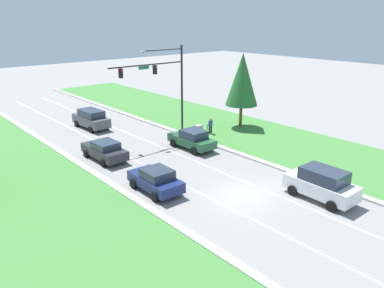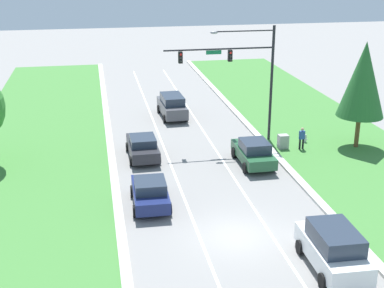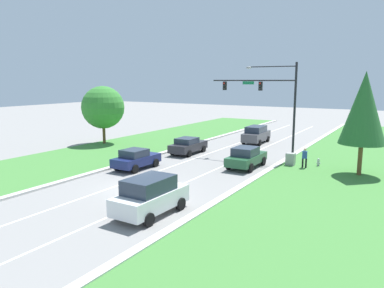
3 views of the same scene
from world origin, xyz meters
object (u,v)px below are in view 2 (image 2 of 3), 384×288
white_suv (333,248)px  conifer_near_right_tree (363,80)px  charcoal_sedan (143,147)px  pedestrian (302,138)px  forest_sedan (254,152)px  fire_hydrant (305,139)px  graphite_suv (172,106)px  traffic_signal_mast (243,67)px  navy_sedan (150,192)px  utility_cabinet (283,142)px

white_suv → conifer_near_right_tree: (8.47, 14.50, 4.01)m
charcoal_sedan → pedestrian: (11.34, -0.59, 0.13)m
forest_sedan → conifer_near_right_tree: 9.47m
white_suv → fire_hydrant: white_suv is taller
charcoal_sedan → white_suv: bearing=-66.6°
pedestrian → fire_hydrant: size_ratio=2.41×
forest_sedan → graphite_suv: bearing=107.2°
graphite_suv → fire_hydrant: graphite_suv is taller
graphite_suv → pedestrian: bearing=-53.4°
traffic_signal_mast → pedestrian: (3.84, -2.42, -4.75)m
navy_sedan → pedestrian: pedestrian is taller
navy_sedan → white_suv: size_ratio=0.93×
forest_sedan → conifer_near_right_tree: (8.30, 1.78, 4.19)m
forest_sedan → utility_cabinet: size_ratio=4.22×
charcoal_sedan → conifer_near_right_tree: (15.45, -0.85, 4.25)m
graphite_suv → utility_cabinet: graphite_suv is taller
forest_sedan → fire_hydrant: bearing=33.5°
fire_hydrant → conifer_near_right_tree: 5.95m
fire_hydrant → graphite_suv: bearing=135.7°
charcoal_sedan → utility_cabinet: size_ratio=4.25×
traffic_signal_mast → charcoal_sedan: traffic_signal_mast is taller
white_suv → utility_cabinet: white_suv is taller
traffic_signal_mast → charcoal_sedan: (-7.50, -1.82, -4.88)m
traffic_signal_mast → utility_cabinet: (2.59, -2.01, -5.14)m
traffic_signal_mast → graphite_suv: (-4.06, 7.39, -4.67)m
charcoal_sedan → utility_cabinet: charcoal_sedan is taller
fire_hydrant → pedestrian: bearing=-122.2°
navy_sedan → fire_hydrant: (12.48, 8.25, -0.48)m
white_suv → conifer_near_right_tree: 17.26m
graphite_suv → white_suv: white_suv is taller
graphite_suv → white_suv: bearing=-84.0°
utility_cabinet → fire_hydrant: (2.07, 0.90, -0.20)m
navy_sedan → conifer_near_right_tree: 17.65m
forest_sedan → white_suv: white_suv is taller
traffic_signal_mast → navy_sedan: (-7.82, -9.36, -4.87)m
graphite_suv → white_suv: size_ratio=1.09×
conifer_near_right_tree → graphite_suv: bearing=140.0°
navy_sedan → fire_hydrant: 14.97m
graphite_suv → fire_hydrant: 12.19m
white_suv → fire_hydrant: 16.89m
white_suv → utility_cabinet: 15.49m
forest_sedan → fire_hydrant: forest_sedan is taller
traffic_signal_mast → pedestrian: traffic_signal_mast is taller
white_suv → charcoal_sedan: bearing=115.9°
navy_sedan → pedestrian: size_ratio=2.50×
traffic_signal_mast → utility_cabinet: 6.10m
navy_sedan → white_suv: (7.30, -7.81, 0.22)m
conifer_near_right_tree → navy_sedan: bearing=-157.0°
graphite_suv → utility_cabinet: bearing=-56.9°
utility_cabinet → fire_hydrant: size_ratio=1.55×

